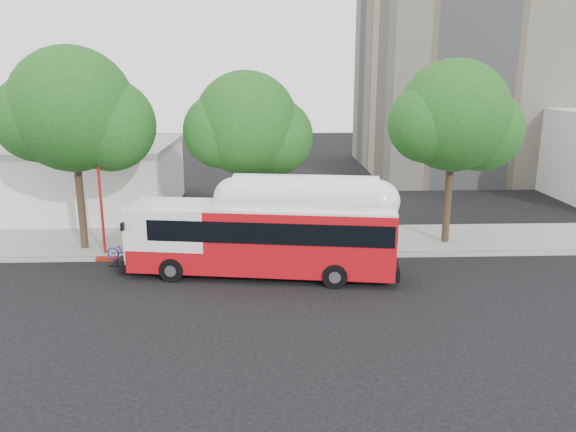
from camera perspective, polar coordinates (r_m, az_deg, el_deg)
name	(u,v)px	position (r m, az deg, el deg)	size (l,w,h in m)	color
ground	(269,289)	(22.83, -1.94, -7.45)	(120.00, 120.00, 0.00)	black
sidewalk	(268,241)	(28.95, -2.04, -2.52)	(60.00, 5.00, 0.15)	gray
curb_strip	(268,257)	(26.47, -2.01, -4.16)	(60.00, 0.30, 0.15)	gray
red_curb_segment	(204,257)	(26.63, -8.49, -4.19)	(10.00, 0.32, 0.16)	maroon
street_tree_left	(83,114)	(28.11, -20.08, 9.69)	(6.67, 5.80, 9.74)	#2D2116
street_tree_mid	(255,128)	(27.38, -3.40, 8.95)	(5.75, 5.00, 8.62)	#2D2116
street_tree_right	(462,120)	(28.77, 17.27, 9.30)	(6.21, 5.40, 9.18)	#2D2116
low_commercial_bldg	(43,177)	(38.37, -23.59, 3.68)	(16.20, 10.20, 4.25)	silver
transit_bus	(263,238)	(23.80, -2.51, -2.29)	(12.21, 4.06, 3.56)	#B60C14
signal_pole	(101,207)	(27.57, -18.43, 0.83)	(0.13, 0.44, 4.63)	red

